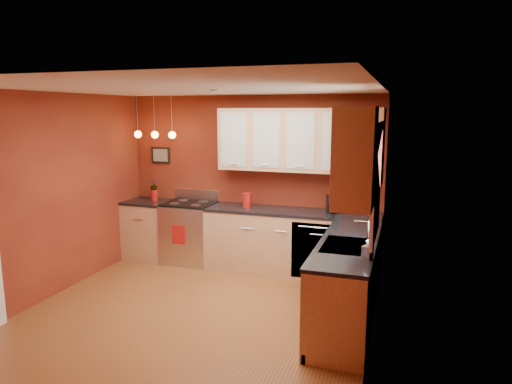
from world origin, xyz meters
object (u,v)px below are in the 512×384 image
(gas_range, at_px, (190,232))
(sink, at_px, (347,247))
(soap_pump, at_px, (368,249))
(coffee_maker, at_px, (333,205))
(red_canister, at_px, (247,200))

(gas_range, xyz_separation_m, sink, (2.62, -1.50, 0.43))
(soap_pump, bearing_deg, coffee_maker, 108.13)
(gas_range, relative_size, coffee_maker, 4.45)
(sink, bearing_deg, red_canister, 137.62)
(soap_pump, bearing_deg, sink, 121.23)
(gas_range, relative_size, red_canister, 5.27)
(red_canister, xyz_separation_m, coffee_maker, (1.28, 0.01, 0.01))
(sink, xyz_separation_m, coffee_maker, (-0.39, 1.54, 0.14))
(gas_range, height_order, soap_pump, soap_pump)
(gas_range, bearing_deg, red_canister, 1.57)
(red_canister, bearing_deg, coffee_maker, 0.38)
(red_canister, bearing_deg, gas_range, -178.43)
(red_canister, relative_size, soap_pump, 1.08)
(sink, relative_size, soap_pump, 3.61)
(gas_range, xyz_separation_m, red_canister, (0.95, 0.03, 0.57))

